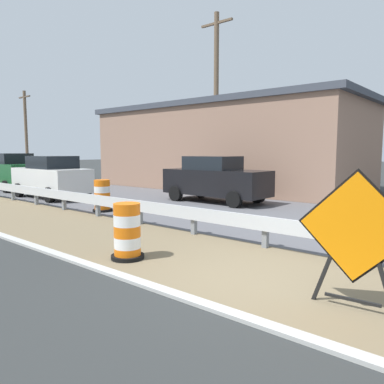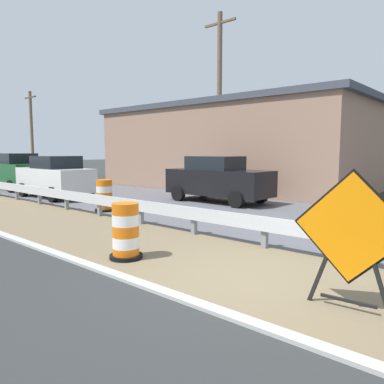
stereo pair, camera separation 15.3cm
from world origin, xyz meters
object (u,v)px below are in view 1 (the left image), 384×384
Objects in this scene: traffic_barrel_close at (102,197)px; car_trailing_near_lane at (215,179)px; traffic_barrel_nearest at (127,234)px; car_lead_near_lane at (11,171)px; utility_pole_near at (216,102)px; warning_sign_diamond at (355,233)px; utility_pole_mid at (26,132)px; car_trailing_far_lane at (51,177)px.

traffic_barrel_close is 0.25× the size of car_trailing_near_lane.
car_lead_near_lane is at bearing 73.57° from traffic_barrel_nearest.
car_lead_near_lane reaches higher than traffic_barrel_close.
traffic_barrel_nearest is 16.00m from car_lead_near_lane.
traffic_barrel_close is 0.13× the size of utility_pole_near.
car_lead_near_lane is (4.09, 19.47, -0.03)m from warning_sign_diamond.
car_trailing_near_lane is 0.64× the size of utility_pole_mid.
traffic_barrel_nearest is at bearing 159.24° from car_trailing_far_lane.
car_trailing_far_lane is at bearing 176.88° from car_lead_near_lane.
car_lead_near_lane is at bearing 82.69° from traffic_barrel_close.
car_trailing_far_lane is (0.83, 4.93, 0.45)m from traffic_barrel_close.
car_trailing_far_lane is (3.62, 14.28, -0.08)m from warning_sign_diamond.
car_lead_near_lane is 11.95m from utility_pole_near.
car_trailing_near_lane is (7.34, 7.76, -0.08)m from warning_sign_diamond.
utility_pole_near is at bearing -139.83° from warning_sign_diamond.
utility_pole_near is (5.72, -9.89, 3.52)m from car_lead_near_lane.
utility_pole_mid is at bearing -112.64° from warning_sign_diamond.
utility_pole_near reaches higher than warning_sign_diamond.
utility_pole_near is at bearing -147.84° from car_lead_near_lane.
traffic_barrel_close is at bearing -178.09° from utility_pole_near.
traffic_barrel_close is 0.24× the size of car_lead_near_lane.
car_trailing_far_lane is 16.45m from utility_pole_mid.
warning_sign_diamond is 9.77m from traffic_barrel_close.
warning_sign_diamond is at bearing -108.49° from utility_pole_mid.
car_trailing_near_lane is at bearing -162.39° from car_lead_near_lane.
car_trailing_near_lane is at bearing -96.49° from utility_pole_mid.
utility_pole_mid is at bearing 173.96° from car_trailing_near_lane.
car_trailing_far_lane is at bearing -108.36° from warning_sign_diamond.
traffic_barrel_nearest is 0.24× the size of car_trailing_near_lane.
car_trailing_near_lane is (4.55, -1.59, 0.45)m from traffic_barrel_close.
car_lead_near_lane is 1.02× the size of car_trailing_near_lane.
utility_pole_near reaches higher than car_trailing_near_lane.
utility_pole_near is (10.25, 5.45, 4.03)m from traffic_barrel_nearest.
car_trailing_far_lane reaches higher than traffic_barrel_nearest.
utility_pole_near is (9.81, 9.58, 3.49)m from warning_sign_diamond.
traffic_barrel_nearest is at bearing -121.69° from traffic_barrel_close.
utility_pole_mid reaches higher than warning_sign_diamond.
traffic_barrel_close is 8.09m from utility_pole_near.
utility_pole_near is at bearing 1.91° from traffic_barrel_close.
traffic_barrel_close is at bearing -109.35° from utility_pole_mid.
warning_sign_diamond is 0.41× the size of car_lead_near_lane.
warning_sign_diamond is 0.27× the size of utility_pole_mid.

